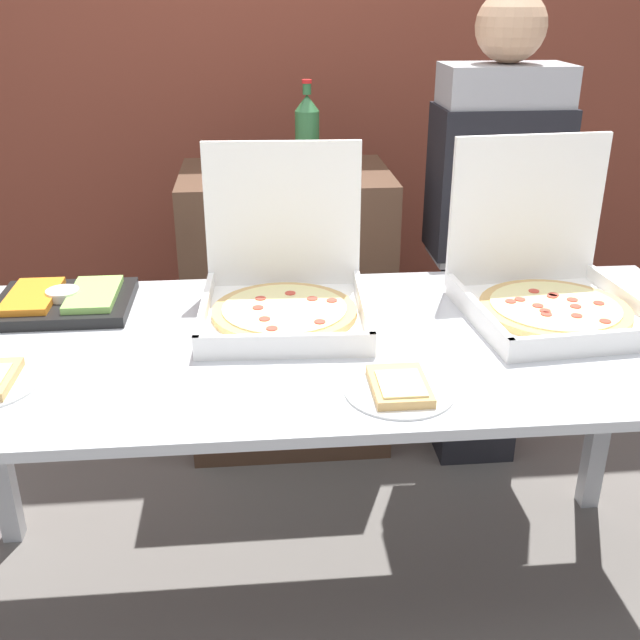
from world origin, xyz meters
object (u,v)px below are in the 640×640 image
pizza_box_far_left (284,287)px  veggie_tray (64,301)px  soda_bottle (307,133)px  person_server_vest (492,220)px  soda_can_silver (328,161)px  paper_plate_front_right (400,388)px  pizza_box_far_right (547,284)px

pizza_box_far_left → veggie_tray: pizza_box_far_left is taller
soda_bottle → person_server_vest: 0.70m
soda_bottle → soda_can_silver: soda_bottle is taller
soda_bottle → soda_can_silver: size_ratio=2.52×
paper_plate_front_right → soda_bottle: soda_bottle is taller
pizza_box_far_right → soda_can_silver: bearing=120.0°
paper_plate_front_right → soda_bottle: (-0.10, 1.24, 0.32)m
pizza_box_far_left → soda_bottle: (0.12, 0.80, 0.25)m
pizza_box_far_right → pizza_box_far_left: size_ratio=1.06×
veggie_tray → person_server_vest: 1.41m
pizza_box_far_right → veggie_tray: (-1.27, 0.13, -0.06)m
paper_plate_front_right → pizza_box_far_right: bearing=40.5°
paper_plate_front_right → soda_can_silver: soda_can_silver is taller
soda_can_silver → person_server_vest: size_ratio=0.08×
paper_plate_front_right → soda_can_silver: (-0.04, 1.13, 0.24)m
pizza_box_far_right → person_server_vest: person_server_vest is taller
paper_plate_front_right → soda_can_silver: 1.15m
pizza_box_far_right → soda_bottle: (-0.57, 0.84, 0.25)m
pizza_box_far_left → person_server_vest: bearing=41.2°
pizza_box_far_right → pizza_box_far_left: bearing=171.7°
pizza_box_far_left → veggie_tray: size_ratio=1.29×
soda_bottle → paper_plate_front_right: bearing=-85.4°
pizza_box_far_left → soda_bottle: 0.85m
soda_can_silver → person_server_vest: (0.55, -0.10, -0.19)m
veggie_tray → paper_plate_front_right: bearing=-33.2°
veggie_tray → soda_can_silver: soda_can_silver is taller
pizza_box_far_left → soda_can_silver: pizza_box_far_left is taller
pizza_box_far_left → person_server_vest: size_ratio=0.28×
soda_bottle → pizza_box_far_right: bearing=-56.1°
person_server_vest → pizza_box_far_right: bearing=85.6°
pizza_box_far_left → soda_can_silver: 0.73m
pizza_box_far_right → paper_plate_front_right: 0.61m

